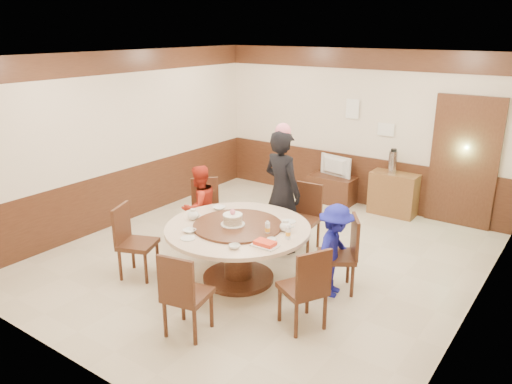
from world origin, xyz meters
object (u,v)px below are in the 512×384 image
Objects in this scene: person_standing at (282,192)px; television at (333,166)px; birthday_cake at (233,219)px; banquet_table at (238,242)px; thermos at (393,162)px; person_blue at (335,251)px; tv_stand at (332,189)px; person_red at (199,207)px; shrimp_platter at (265,244)px; side_cabinet at (394,194)px.

television is at bearing -67.81° from person_standing.
banquet_table is at bearing 44.59° from birthday_cake.
thermos reaches higher than television.
person_blue is 1.37× the size of tv_stand.
television is (-0.37, 3.51, -0.16)m from birthday_cake.
banquet_table is at bearing 74.30° from person_red.
person_red is (-1.06, -0.60, -0.28)m from person_standing.
shrimp_platter is (-0.55, -0.69, 0.20)m from person_blue.
banquet_table is 3.50m from television.
thermos is (-0.06, 0.00, 0.56)m from side_cabinet.
person_red is 2.29m from person_blue.
tv_stand is (-0.37, 3.51, -0.60)m from birthday_cake.
banquet_table is at bearing 108.02° from television.
side_cabinet is (1.17, 0.03, -0.32)m from television.
thermos is at bearing 1.55° from tv_stand.
person_blue is 1.45× the size of side_cabinet.
shrimp_platter is 3.90m from television.
thermos reaches higher than birthday_cake.
banquet_table is 1.24m from person_red.
person_blue is at bearing -81.18° from thermos.
banquet_table reaches higher than side_cabinet.
birthday_cake is at bearing -135.41° from banquet_table.
birthday_cake is 1.02× the size of shrimp_platter.
tv_stand is at bearing 105.38° from shrimp_platter.
side_cabinet reaches higher than tv_stand.
person_blue is (1.23, -0.73, -0.32)m from person_standing.
shrimp_platter is at bearing 74.26° from person_red.
banquet_table is 1.02× the size of person_standing.
thermos is at bearing 158.37° from person_red.
person_standing is at bearing 115.41° from shrimp_platter.
person_standing is 2.56m from side_cabinet.
side_cabinet is at bearing -95.40° from person_standing.
banquet_table is 6.14× the size of shrimp_platter.
person_red is 1.56× the size of side_cabinet.
shrimp_platter is 3.80m from thermos.
person_standing is at bearing 92.81° from banquet_table.
thermos is (1.11, 0.03, 0.69)m from tv_stand.
person_red is at bearing -122.21° from side_cabinet.
person_standing is 1.17m from birthday_cake.
television is at bearing 19.33° from person_blue.
banquet_table is at bearing 154.49° from shrimp_platter.
tv_stand is (0.70, 2.94, -0.37)m from person_red.
person_standing is 2.49m from thermos.
television reaches higher than banquet_table.
person_blue reaches higher than side_cabinet.
shrimp_platter is at bearing -25.51° from banquet_table.
birthday_cake reaches higher than shrimp_platter.
person_standing reaches higher than thermos.
person_blue is 3.48m from tv_stand.
banquet_table is 2.30× the size of side_cabinet.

